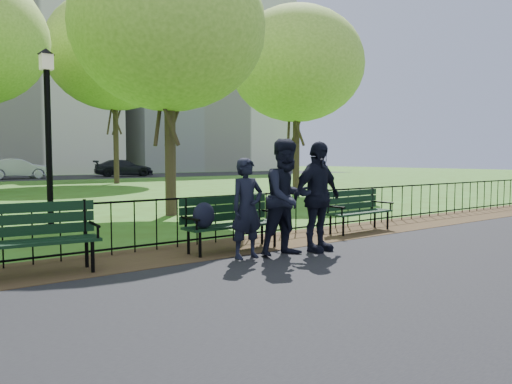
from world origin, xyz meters
TOP-DOWN VIEW (x-y plane):
  - ground at (0.00, 0.00)m, footprint 120.00×120.00m
  - dirt_strip at (0.00, 1.50)m, footprint 60.00×1.60m
  - iron_fence at (0.00, 2.00)m, footprint 24.06×0.06m
  - apartment_east at (26.00, 48.00)m, footprint 20.00×15.00m
  - park_bench_main at (-0.63, 1.18)m, footprint 1.80×0.59m
  - park_bench_left_a at (-3.65, 1.36)m, footprint 1.95×0.80m
  - park_bench_right_a at (2.99, 1.39)m, footprint 1.74×0.61m
  - lamppost at (-2.28, 5.30)m, footprint 0.35×0.35m
  - tree_near_e at (1.24, 6.57)m, footprint 5.27×5.27m
  - tree_mid_e at (9.19, 10.30)m, footprint 5.73×5.73m
  - tree_far_e at (6.45, 23.77)m, footprint 8.20×8.20m
  - person_left at (-0.56, 0.51)m, footprint 0.59×0.40m
  - person_mid at (0.09, 0.29)m, footprint 0.94×0.52m
  - person_right at (0.74, 0.27)m, footprint 1.13×0.55m
  - sedan_silver at (2.89, 34.16)m, footprint 4.64×1.82m
  - sedan_dark at (11.10, 34.01)m, footprint 5.11×3.02m

SIDE VIEW (x-z plane):
  - ground at x=0.00m, z-range 0.00..0.00m
  - dirt_strip at x=0.00m, z-range 0.01..0.02m
  - iron_fence at x=0.00m, z-range 0.00..1.00m
  - park_bench_right_a at x=2.99m, z-range 0.07..1.05m
  - park_bench_left_a at x=-3.65m, z-range 0.08..1.15m
  - park_bench_main at x=-0.63m, z-range 0.11..1.13m
  - sedan_dark at x=11.10m, z-range 0.01..1.40m
  - sedan_silver at x=2.89m, z-range 0.01..1.52m
  - person_left at x=-0.56m, z-range 0.01..1.60m
  - person_right at x=0.74m, z-range 0.01..1.88m
  - person_mid at x=0.09m, z-range 0.01..1.91m
  - lamppost at x=-2.28m, z-range 0.17..4.06m
  - tree_near_e at x=1.24m, z-range 1.42..8.77m
  - tree_mid_e at x=9.19m, z-range 1.55..9.54m
  - tree_far_e at x=6.45m, z-range 2.22..13.65m
  - apartment_east at x=26.00m, z-range 0.00..24.00m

